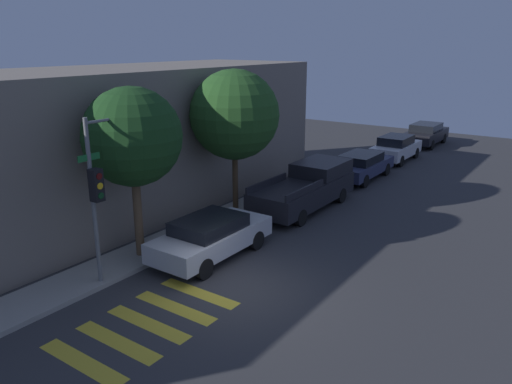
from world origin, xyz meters
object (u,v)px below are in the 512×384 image
object	(u,v)px
traffic_light_pole	(104,173)
pickup_truck	(307,187)
tree_near_corner	(132,137)
sedan_near_corner	(211,236)
sedan_middle	(361,165)
sedan_far_end	(396,148)
sedan_tail_of_row	(426,134)
tree_midblock	(235,115)

from	to	relation	value
traffic_light_pole	pickup_truck	distance (m)	9.64
tree_near_corner	pickup_truck	bearing A→B (deg)	-13.46
sedan_near_corner	sedan_middle	xyz separation A→B (m)	(11.91, -0.00, -0.02)
sedan_near_corner	sedan_far_end	size ratio (longest dim) A/B	1.03
sedan_tail_of_row	sedan_middle	bearing A→B (deg)	180.00
sedan_near_corner	sedan_far_end	distance (m)	16.92
traffic_light_pole	sedan_tail_of_row	world-z (taller)	traffic_light_pole
sedan_near_corner	tree_near_corner	distance (m)	3.98
traffic_light_pole	sedan_middle	xyz separation A→B (m)	(14.87, -1.27, -2.56)
traffic_light_pole	sedan_far_end	distance (m)	20.08
sedan_middle	sedan_far_end	distance (m)	5.02
sedan_far_end	sedan_tail_of_row	xyz separation A→B (m)	(5.78, 0.00, 0.00)
sedan_tail_of_row	tree_midblock	world-z (taller)	tree_midblock
traffic_light_pole	tree_near_corner	world-z (taller)	tree_near_corner
sedan_tail_of_row	tree_near_corner	world-z (taller)	tree_near_corner
pickup_truck	sedan_tail_of_row	distance (m)	16.42
sedan_far_end	traffic_light_pole	bearing A→B (deg)	176.35
sedan_far_end	sedan_tail_of_row	size ratio (longest dim) A/B	0.93
traffic_light_pole	sedan_near_corner	world-z (taller)	traffic_light_pole
tree_near_corner	sedan_near_corner	bearing A→B (deg)	-52.97
sedan_far_end	pickup_truck	bearing A→B (deg)	-180.00
traffic_light_pole	sedan_far_end	bearing A→B (deg)	-3.65
traffic_light_pole	pickup_truck	size ratio (longest dim) A/B	0.86
sedan_far_end	tree_near_corner	xyz separation A→B (m)	(-18.31, 1.83, 3.20)
pickup_truck	sedan_tail_of_row	size ratio (longest dim) A/B	1.24
sedan_middle	tree_near_corner	size ratio (longest dim) A/B	0.83
sedan_near_corner	tree_midblock	bearing A→B (deg)	26.27
sedan_near_corner	sedan_tail_of_row	xyz separation A→B (m)	(22.70, -0.00, 0.04)
pickup_truck	tree_near_corner	world-z (taller)	tree_near_corner
sedan_near_corner	tree_near_corner	bearing A→B (deg)	127.03
traffic_light_pole	sedan_near_corner	size ratio (longest dim) A/B	1.11
sedan_middle	sedan_tail_of_row	size ratio (longest dim) A/B	1.00
sedan_tail_of_row	tree_midblock	xyz separation A→B (m)	(-18.98, 1.83, 3.30)
tree_midblock	tree_near_corner	bearing A→B (deg)	180.00
sedan_near_corner	pickup_truck	bearing A→B (deg)	-0.00
traffic_light_pole	sedan_far_end	xyz separation A→B (m)	(19.89, -1.27, -2.50)
sedan_tail_of_row	sedan_near_corner	bearing A→B (deg)	180.00
sedan_middle	sedan_tail_of_row	distance (m)	10.80
sedan_far_end	sedan_middle	bearing A→B (deg)	180.00
traffic_light_pole	sedan_middle	bearing A→B (deg)	-4.87
pickup_truck	sedan_tail_of_row	world-z (taller)	pickup_truck
sedan_tail_of_row	tree_midblock	size ratio (longest dim) A/B	0.79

